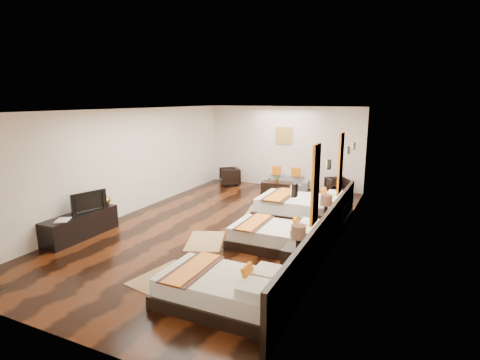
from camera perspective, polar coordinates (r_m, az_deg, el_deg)
The scene contains 30 objects.
floor at distance 9.23m, azimuth -2.93°, elevation -7.01°, with size 5.50×9.50×0.01m, color black.
ceiling at distance 8.72m, azimuth -3.14°, elevation 10.65°, with size 5.50×9.50×0.01m, color white.
back_wall at distance 13.20m, azimuth 6.67°, elevation 5.02°, with size 5.50×0.01×2.80m, color silver.
left_wall at distance 10.42m, azimuth -16.54°, elevation 2.68°, with size 0.01×9.50×2.80m, color silver.
right_wall at distance 7.98m, azimuth 14.70°, elevation -0.02°, with size 0.01×9.50×2.80m, color silver.
headboard_panel at distance 7.49m, azimuth 12.88°, elevation -8.29°, with size 0.08×6.60×0.90m, color black.
bed_near at distance 5.84m, azimuth -2.67°, elevation -16.33°, with size 1.89×1.19×0.72m.
bed_mid at distance 7.90m, azimuth 5.66°, elevation -8.54°, with size 1.87×1.18×0.72m.
bed_far at distance 9.75m, azimuth 9.71°, elevation -4.26°, with size 2.31×1.45×0.88m.
nightstand_a at distance 6.71m, azimuth 8.76°, elevation -11.74°, with size 0.47×0.47×0.93m.
nightstand_b at distance 8.71m, azimuth 12.85°, elevation -6.18°, with size 0.48×0.48×0.95m.
jute_mat_near at distance 6.87m, azimuth -11.29°, elevation -14.23°, with size 0.75×1.20×0.01m, color olive.
jute_mat_mid at distance 8.32m, azimuth -5.33°, elevation -9.21°, with size 0.75×1.20×0.01m, color olive.
jute_mat_far at distance 10.37m, azimuth 3.25°, elevation -4.79°, with size 0.75×1.20×0.01m, color olive.
tv_console at distance 9.15m, azimuth -23.07°, elevation -6.35°, with size 0.50×1.80×0.55m, color black.
tv at distance 9.10m, azimuth -22.23°, elevation -3.01°, with size 0.83×0.11×0.48m, color black.
book at distance 8.70m, azimuth -26.19°, elevation -5.57°, with size 0.26×0.34×0.03m, color black.
figurine at distance 9.52m, azimuth -20.00°, elevation -2.69°, with size 0.30×0.30×0.32m, color brown.
sofa at distance 13.06m, azimuth 6.98°, elevation -0.29°, with size 1.57×0.61×0.46m, color gray.
armchair_left at distance 13.47m, azimuth -1.58°, elevation 0.55°, with size 0.67×0.69×0.63m, color black.
armchair_right at distance 12.37m, azimuth 14.53°, elevation -0.99°, with size 0.63×0.64×0.59m, color black.
coffee_table at distance 12.25m, azimuth 5.70°, elevation -1.23°, with size 1.00×0.50×0.40m, color black.
table_plant at distance 12.12m, azimuth 5.73°, elevation 0.17°, with size 0.22×0.19×0.24m, color #27531B.
orange_panel_a at distance 6.10m, azimuth 11.43°, elevation -0.68°, with size 0.04×0.40×1.30m, color #D86014.
orange_panel_b at distance 8.22m, azimuth 15.06°, elevation 2.44°, with size 0.04×0.40×1.30m, color #D86014.
sconce_near at distance 5.04m, azimuth 8.26°, elevation -1.53°, with size 0.07×0.12×0.18m.
sconce_mid at distance 7.13m, azimuth 13.37°, elevation 2.31°, with size 0.07×0.12×0.18m.
sconce_far at distance 9.28m, azimuth 16.15°, elevation 4.39°, with size 0.07×0.12×0.18m.
sconce_lounge at distance 10.16m, azimuth 16.95°, elevation 4.99°, with size 0.07×0.12×0.18m.
gold_artwork at distance 13.14m, azimuth 6.69°, elevation 6.74°, with size 0.60×0.04×0.60m, color #AD873F.
Camera 1 is at (4.08, -7.70, 3.04)m, focal length 28.03 mm.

